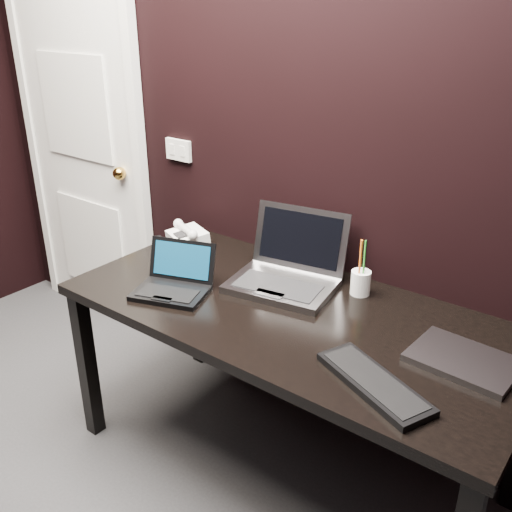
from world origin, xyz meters
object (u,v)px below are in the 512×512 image
Objects in this scene: silver_laptop at (287,272)px; pen_cup at (361,282)px; desk at (290,327)px; door at (83,145)px; desk_phone at (187,236)px; ext_keyboard at (374,383)px; mobile_phone at (159,251)px; closed_laptop at (464,360)px; netbook at (174,283)px.

silver_laptop is 0.29m from pen_cup.
silver_laptop is at bearing 128.43° from desk.
pen_cup is (1.79, -0.11, -0.25)m from door.
ext_keyboard is at bearing -21.02° from desk_phone.
mobile_phone reaches higher than ext_keyboard.
pen_cup is at bearing -3.62° from door.
ext_keyboard is (2.10, -0.61, -0.29)m from door.
closed_laptop is 3.30× the size of mobile_phone.
ext_keyboard is 1.27m from desk_phone.
desk_phone reaches higher than closed_laptop.
desk is 0.63m from closed_laptop.
desk_phone is 0.88m from pen_cup.
netbook is 0.74× the size of silver_laptop.
desk is 4.14× the size of ext_keyboard.
silver_laptop reaches higher than netbook.
netbook is (1.21, -0.53, -0.27)m from door.
pen_cup reaches higher than ext_keyboard.
door is 9.87× the size of desk_phone.
silver_laptop is (-0.13, 0.16, 0.13)m from desk.
pen_cup is at bearing 121.91° from ext_keyboard.
door is 6.51× the size of closed_laptop.
mobile_phone is at bearing 145.91° from netbook.
ext_keyboard is at bearing -121.62° from closed_laptop.
closed_laptop is at bearing 58.38° from ext_keyboard.
closed_laptop is at bearing -8.68° from silver_laptop.
desk_phone is at bearing 97.11° from mobile_phone.
pen_cup is (0.58, 0.42, 0.02)m from netbook.
pen_cup is at bearing 35.75° from netbook.
desk is 7.59× the size of pen_cup.
door is 1.82m from pen_cup.
desk is at bearing -119.09° from pen_cup.
door reaches higher than netbook.
closed_laptop is 1.52× the size of desk_phone.
desk_phone is (-1.35, 0.18, 0.03)m from closed_laptop.
desk is 0.24m from silver_laptop.
pen_cup is at bearing 20.78° from silver_laptop.
mobile_phone is at bearing -179.11° from closed_laptop.
door is at bearing 170.67° from desk_phone.
mobile_phone reaches higher than desk.
closed_laptop is (1.06, 0.20, -0.02)m from netbook.
silver_laptop is at bearing -8.09° from door.
mobile_phone is at bearing 167.62° from ext_keyboard.
pen_cup reaches higher than desk_phone.
netbook is 0.48m from desk_phone.
silver_laptop is at bearing 13.08° from mobile_phone.
closed_laptop is 1.36m from desk_phone.
ext_keyboard reaches higher than closed_laptop.
netbook is at bearing -144.25° from pen_cup.
desk_phone is at bearing -177.56° from pen_cup.
silver_laptop reaches higher than desk_phone.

